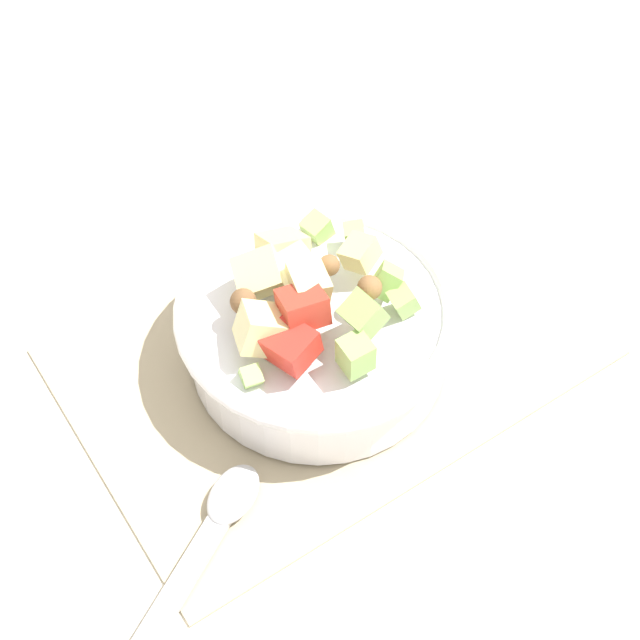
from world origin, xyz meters
name	(u,v)px	position (x,y,z in m)	size (l,w,h in m)	color
ground_plane	(328,353)	(0.00, 0.00, 0.00)	(2.40, 2.40, 0.00)	silver
placemat	(328,351)	(0.00, 0.00, 0.00)	(0.45, 0.30, 0.01)	tan
salad_bowl	(319,326)	(0.01, 0.00, 0.05)	(0.24, 0.24, 0.12)	white
serving_spoon	(198,555)	(0.19, 0.11, 0.01)	(0.23, 0.15, 0.01)	#B7B7BC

